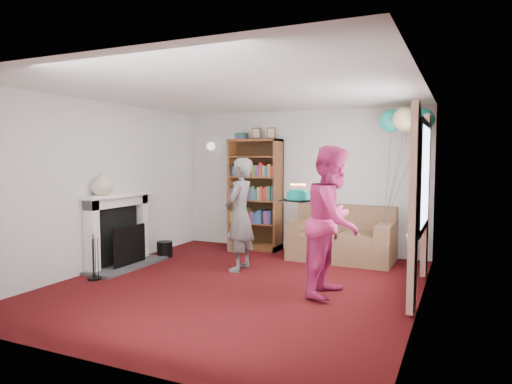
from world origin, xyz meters
The scene contains 16 objects.
ground centered at (0.00, 0.00, 0.00)m, with size 5.00×5.00×0.00m, color black.
wall_back centered at (0.00, 2.51, 1.25)m, with size 4.50×0.02×2.50m, color silver.
wall_left centered at (-2.26, 0.00, 1.25)m, with size 0.02×5.00×2.50m, color silver.
wall_right centered at (2.26, 0.00, 1.25)m, with size 0.02×5.00×2.50m, color silver.
ceiling centered at (0.00, 0.00, 2.50)m, with size 4.50×5.00×0.01m, color white.
fireplace centered at (-2.09, 0.19, 0.51)m, with size 0.55×1.80×1.12m.
window_bay centered at (2.21, 0.60, 1.20)m, with size 0.14×2.02×2.20m.
wall_sconce centered at (-1.75, 2.36, 1.88)m, with size 0.16×0.23×0.16m.
bookcase centered at (-0.78, 2.30, 0.98)m, with size 0.94×0.42×2.20m.
sofa centered at (0.89, 2.07, 0.33)m, with size 1.65×0.87×0.87m.
wicker_basket centered at (-1.01, 1.98, 0.15)m, with size 0.35×0.35×0.32m.
person_striped centered at (-0.33, 0.73, 0.83)m, with size 0.61×0.40×1.66m, color black.
person_magenta centered at (1.25, 0.12, 0.91)m, with size 0.88×0.69×1.82m, color #BA2562.
birthday_cake centered at (0.71, 0.36, 1.17)m, with size 0.36×0.36×0.22m.
balloons centered at (1.86, 1.90, 2.22)m, with size 0.79×0.79×1.74m.
mantel_vase centered at (-2.12, -0.15, 1.30)m, with size 0.34×0.34×0.35m, color beige.
Camera 1 is at (2.66, -5.24, 1.68)m, focal length 32.00 mm.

